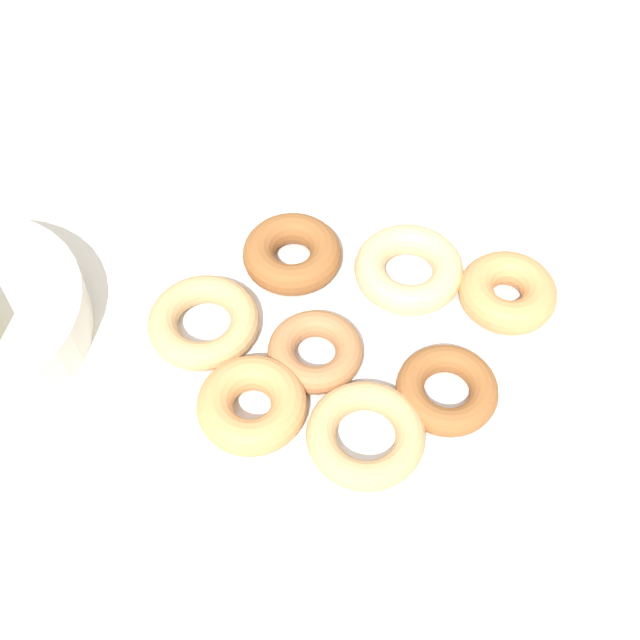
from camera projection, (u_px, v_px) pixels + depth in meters
name	position (u px, v px, depth m)	size (l,w,h in m)	color
ground_plane	(351.00, 335.00, 0.70)	(2.40, 2.40, 0.00)	white
donut_plate	(351.00, 331.00, 0.70)	(0.31, 0.31, 0.01)	silver
donut_0	(292.00, 254.00, 0.72)	(0.09, 0.09, 0.03)	#995B2D
donut_1	(252.00, 405.00, 0.63)	(0.08, 0.08, 0.03)	tan
donut_2	(508.00, 293.00, 0.69)	(0.08, 0.08, 0.03)	tan
donut_3	(366.00, 435.00, 0.62)	(0.09, 0.09, 0.02)	tan
donut_4	(204.00, 322.00, 0.68)	(0.09, 0.09, 0.02)	tan
donut_5	(447.00, 390.00, 0.64)	(0.08, 0.08, 0.02)	#995B2D
donut_6	(409.00, 269.00, 0.71)	(0.09, 0.09, 0.03)	#EABC84
donut_7	(315.00, 351.00, 0.66)	(0.08, 0.08, 0.02)	#B27547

